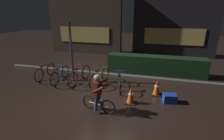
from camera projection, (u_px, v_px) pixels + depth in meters
ground_plane at (103, 98)px, 6.06m from camera, size 40.00×40.00×0.00m
sidewalk_curb at (116, 75)px, 8.05m from camera, size 12.00×0.24×0.12m
hedge_row at (155, 65)px, 8.31m from camera, size 4.80×0.70×0.91m
storefront_left at (85, 21)px, 12.01m from camera, size 5.41×0.54×4.72m
storefront_right at (174, 27)px, 11.27m from camera, size 5.58×0.54×3.97m
street_post at (72, 53)px, 7.14m from camera, size 0.10×0.10×2.59m
parked_bike_leftmost at (45, 72)px, 7.76m from camera, size 0.46×1.51×0.70m
parked_bike_left_mid at (60, 75)px, 7.36m from camera, size 0.46×1.56×0.72m
parked_bike_center_left at (80, 76)px, 7.21m from camera, size 0.46×1.65×0.77m
parked_bike_center_right at (99, 77)px, 7.09m from camera, size 0.50×1.53×0.72m
parked_bike_right_mid at (119, 81)px, 6.69m from camera, size 0.50×1.49×0.70m
traffic_cone_near at (131, 95)px, 5.62m from camera, size 0.36×0.36×0.60m
traffic_cone_far at (157, 87)px, 6.19m from camera, size 0.36×0.36×0.63m
blue_crate at (170, 98)px, 5.72m from camera, size 0.49×0.39×0.30m
cyclist at (98, 93)px, 5.08m from camera, size 1.17×0.60×1.25m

